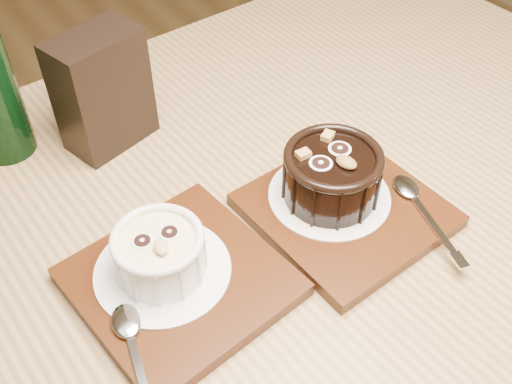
% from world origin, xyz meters
% --- Properties ---
extents(table, '(1.25, 0.87, 0.75)m').
position_xyz_m(table, '(0.05, 0.26, 0.66)').
color(table, olive).
rests_on(table, ground).
extents(tray_left, '(0.20, 0.20, 0.01)m').
position_xyz_m(tray_left, '(-0.05, 0.25, 0.76)').
color(tray_left, '#421E0B').
rests_on(tray_left, table).
extents(doily_left, '(0.13, 0.13, 0.00)m').
position_xyz_m(doily_left, '(-0.06, 0.26, 0.77)').
color(doily_left, white).
rests_on(doily_left, tray_left).
extents(ramekin_white, '(0.09, 0.09, 0.05)m').
position_xyz_m(ramekin_white, '(-0.06, 0.26, 0.79)').
color(ramekin_white, white).
rests_on(ramekin_white, doily_left).
extents(spoon_left, '(0.06, 0.14, 0.01)m').
position_xyz_m(spoon_left, '(-0.12, 0.19, 0.77)').
color(spoon_left, silver).
rests_on(spoon_left, tray_left).
extents(tray_right, '(0.19, 0.19, 0.01)m').
position_xyz_m(tray_right, '(0.14, 0.23, 0.76)').
color(tray_right, '#421E0B').
rests_on(tray_right, table).
extents(doily_right, '(0.13, 0.13, 0.00)m').
position_xyz_m(doily_right, '(0.13, 0.25, 0.77)').
color(doily_right, white).
rests_on(doily_right, tray_right).
extents(ramekin_dark, '(0.10, 0.10, 0.06)m').
position_xyz_m(ramekin_dark, '(0.13, 0.25, 0.80)').
color(ramekin_dark, black).
rests_on(ramekin_dark, doily_right).
extents(spoon_right, '(0.06, 0.14, 0.01)m').
position_xyz_m(spoon_right, '(0.20, 0.18, 0.77)').
color(spoon_right, silver).
rests_on(spoon_right, tray_right).
extents(condiment_stand, '(0.11, 0.08, 0.14)m').
position_xyz_m(condiment_stand, '(-0.01, 0.49, 0.82)').
color(condiment_stand, black).
rests_on(condiment_stand, table).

